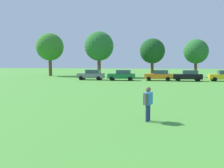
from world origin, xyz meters
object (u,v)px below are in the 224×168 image
(parked_car_gray_0, at_px, (91,75))
(tree_left, at_px, (99,46))
(parked_car_black_3, at_px, (188,76))
(parked_car_yellow_4, at_px, (224,76))
(tree_far_left, at_px, (50,47))
(parked_car_green_1, at_px, (122,75))
(tree_center_left, at_px, (152,51))
(adult_bystander, at_px, (148,101))
(tree_center_right, at_px, (196,52))
(parked_car_orange_2, at_px, (159,75))

(parked_car_gray_0, bearing_deg, tree_left, -86.76)
(parked_car_black_3, xyz_separation_m, parked_car_yellow_4, (5.45, 0.71, 0.00))
(parked_car_yellow_4, bearing_deg, tree_far_left, -16.74)
(parked_car_green_1, relative_size, tree_left, 0.49)
(tree_far_left, relative_size, tree_left, 1.01)
(tree_left, xyz_separation_m, tree_center_left, (10.23, 0.38, -0.97))
(adult_bystander, height_order, tree_center_left, tree_center_left)
(tree_far_left, bearing_deg, tree_center_left, -5.12)
(parked_car_gray_0, relative_size, tree_left, 0.49)
(tree_center_left, bearing_deg, parked_car_black_3, -56.58)
(parked_car_green_1, height_order, tree_center_right, tree_center_right)
(parked_car_black_3, relative_size, tree_center_left, 0.58)
(parked_car_green_1, bearing_deg, adult_bystander, 100.05)
(parked_car_orange_2, height_order, parked_car_black_3, same)
(tree_far_left, bearing_deg, tree_left, -11.70)
(parked_car_orange_2, bearing_deg, tree_far_left, -24.36)
(tree_center_left, distance_m, tree_center_right, 8.41)
(parked_car_gray_0, relative_size, tree_center_right, 0.59)
(adult_bystander, distance_m, tree_far_left, 44.57)
(tree_center_left, bearing_deg, tree_far_left, 174.88)
(tree_left, xyz_separation_m, tree_center_right, (18.44, 2.23, -1.04))
(parked_car_black_3, distance_m, tree_left, 18.54)
(adult_bystander, height_order, tree_center_right, tree_center_right)
(tree_left, height_order, tree_center_right, tree_left)
(adult_bystander, relative_size, parked_car_yellow_4, 0.41)
(parked_car_yellow_4, xyz_separation_m, tree_far_left, (-32.35, 9.73, 5.18))
(tree_left, bearing_deg, parked_car_black_3, -27.19)
(parked_car_gray_0, distance_m, tree_center_right, 21.07)
(parked_car_orange_2, relative_size, tree_left, 0.49)
(parked_car_gray_0, xyz_separation_m, tree_center_right, (17.99, 10.19, 4.06))
(parked_car_yellow_4, xyz_separation_m, tree_center_left, (-11.08, 7.82, 4.13))
(adult_bystander, bearing_deg, parked_car_black_3, 5.73)
(tree_center_left, bearing_deg, parked_car_yellow_4, -35.23)
(parked_car_green_1, height_order, tree_far_left, tree_far_left)
(tree_center_left, bearing_deg, tree_center_right, 12.70)
(parked_car_orange_2, bearing_deg, adult_bystander, 88.26)
(parked_car_orange_2, relative_size, parked_car_yellow_4, 1.00)
(parked_car_green_1, relative_size, parked_car_yellow_4, 1.00)
(parked_car_black_3, xyz_separation_m, tree_far_left, (-26.91, 10.43, 5.18))
(parked_car_gray_0, distance_m, parked_car_orange_2, 10.97)
(parked_car_gray_0, height_order, tree_far_left, tree_far_left)
(tree_center_left, relative_size, tree_center_right, 1.01)
(tree_left, bearing_deg, parked_car_gray_0, -86.76)
(tree_far_left, relative_size, tree_center_right, 1.23)
(parked_car_green_1, bearing_deg, tree_far_left, -32.71)
(adult_bystander, height_order, parked_car_gray_0, adult_bystander)
(adult_bystander, relative_size, tree_left, 0.20)
(adult_bystander, height_order, parked_car_orange_2, adult_bystander)
(tree_left, bearing_deg, tree_center_right, 6.90)
(parked_car_yellow_4, relative_size, tree_far_left, 0.48)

